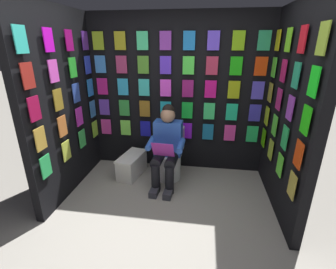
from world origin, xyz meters
name	(u,v)px	position (x,y,z in m)	size (l,w,h in m)	color
ground_plane	(158,235)	(0.00, 0.00, 0.00)	(30.00, 30.00, 0.00)	#9E998E
display_wall_back	(177,95)	(0.00, -1.71, 1.22)	(2.85, 0.14, 2.44)	black
display_wall_left	(290,114)	(-1.42, -0.83, 1.22)	(0.14, 1.66, 2.44)	black
display_wall_right	(63,105)	(1.42, -0.83, 1.22)	(0.14, 1.66, 2.44)	black
toilet	(170,157)	(0.06, -1.31, 0.33)	(0.42, 0.56, 0.77)	white
person_reading	(167,146)	(0.07, -1.09, 0.60)	(0.54, 0.70, 1.19)	blue
comic_longbox_near	(132,165)	(0.66, -1.24, 0.17)	(0.39, 0.64, 0.34)	white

